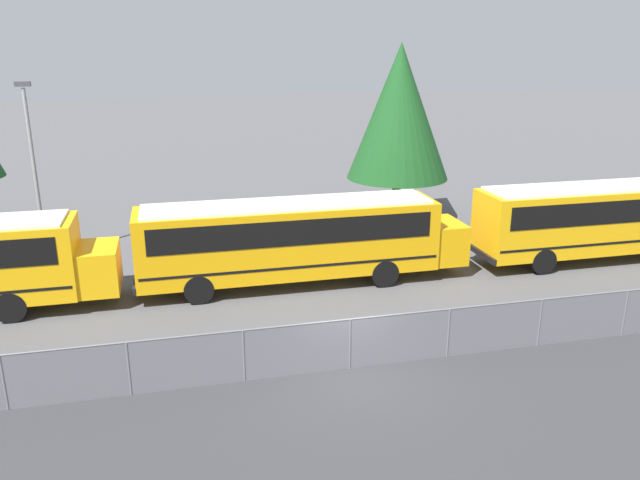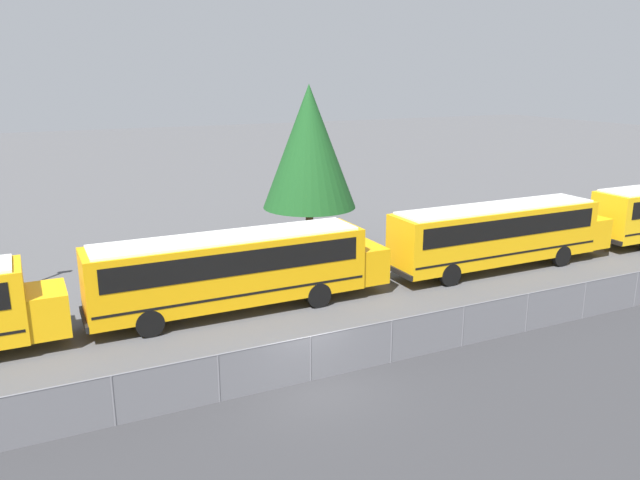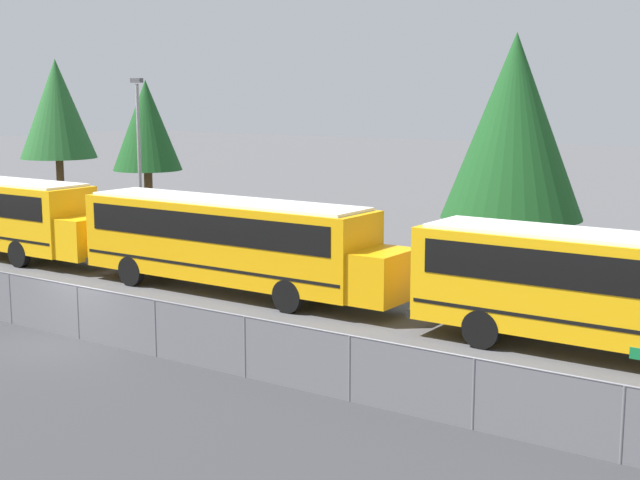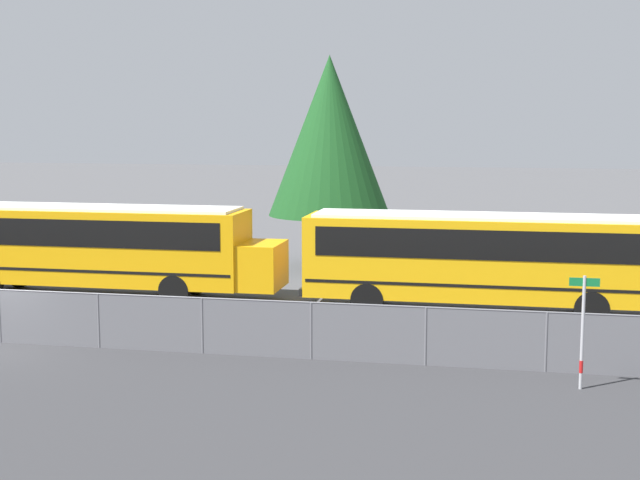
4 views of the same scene
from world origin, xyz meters
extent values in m
plane|color=#4C4C4F|center=(0.00, 0.00, 0.00)|extent=(200.00, 200.00, 0.00)
cube|color=#9EA0A5|center=(0.00, 0.00, 0.78)|extent=(79.29, 0.03, 1.55)
cube|color=slate|center=(0.00, -0.01, 0.78)|extent=(79.29, 0.01, 1.55)
cylinder|color=slate|center=(0.00, 0.00, 0.78)|extent=(0.07, 0.07, 1.55)
cylinder|color=slate|center=(3.05, 0.00, 0.78)|extent=(0.07, 0.07, 1.55)
cylinder|color=slate|center=(6.10, 0.00, 0.78)|extent=(0.07, 0.07, 1.55)
cylinder|color=slate|center=(9.15, 0.00, 0.78)|extent=(0.07, 0.07, 1.55)
cylinder|color=slate|center=(12.20, 0.00, 0.78)|extent=(0.07, 0.07, 1.55)
cylinder|color=slate|center=(15.25, 0.00, 0.78)|extent=(0.07, 0.07, 1.55)
cube|color=orange|center=(-0.44, 6.91, 1.87)|extent=(11.40, 2.40, 2.65)
cube|color=black|center=(-0.44, 6.91, 2.45)|extent=(10.49, 2.44, 0.96)
cube|color=black|center=(-0.44, 6.91, 1.13)|extent=(11.17, 2.43, 0.10)
cube|color=orange|center=(5.94, 6.91, 1.34)|extent=(1.37, 2.21, 1.59)
cube|color=silver|center=(-0.44, 6.91, 3.25)|extent=(10.83, 2.16, 0.10)
cylinder|color=black|center=(3.09, 7.99, 0.54)|extent=(1.08, 0.28, 1.08)
cylinder|color=black|center=(3.09, 5.83, 0.54)|extent=(1.08, 0.28, 1.08)
cylinder|color=black|center=(-3.98, 7.99, 0.54)|extent=(1.08, 0.28, 1.08)
cube|color=#EDA80F|center=(13.37, 6.72, 1.87)|extent=(11.40, 2.40, 2.65)
cube|color=black|center=(13.37, 6.72, 2.45)|extent=(10.49, 2.44, 0.96)
cube|color=black|center=(13.37, 6.72, 1.13)|extent=(11.17, 2.43, 0.10)
cube|color=black|center=(7.62, 6.72, 0.69)|extent=(0.12, 2.40, 0.24)
cube|color=silver|center=(13.37, 6.72, 3.25)|extent=(10.83, 2.16, 0.10)
cylinder|color=black|center=(16.90, 7.80, 0.54)|extent=(1.08, 0.28, 1.08)
cylinder|color=black|center=(16.90, 5.64, 0.54)|extent=(1.08, 0.28, 1.08)
cylinder|color=black|center=(9.83, 7.80, 0.54)|extent=(1.08, 0.28, 1.08)
cylinder|color=black|center=(9.83, 5.64, 0.54)|extent=(1.08, 0.28, 1.08)
cylinder|color=#B7B7BC|center=(16.00, -1.34, 1.37)|extent=(0.08, 0.08, 2.74)
cylinder|color=red|center=(16.00, -1.34, 0.55)|extent=(0.09, 0.09, 0.30)
cube|color=#147238|center=(16.00, -1.34, 2.59)|extent=(0.70, 0.02, 0.20)
cylinder|color=#51381E|center=(6.83, 14.78, 1.15)|extent=(0.44, 0.44, 2.30)
cone|color=#194C1E|center=(6.83, 14.78, 5.70)|extent=(5.23, 5.23, 6.80)
camera|label=1|loc=(-4.63, -15.49, 9.00)|focal=35.00mm
camera|label=2|loc=(-7.72, -16.63, 9.67)|focal=35.00mm
camera|label=3|loc=(19.57, -16.37, 6.99)|focal=50.00mm
camera|label=4|loc=(13.96, -22.73, 6.37)|focal=50.00mm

